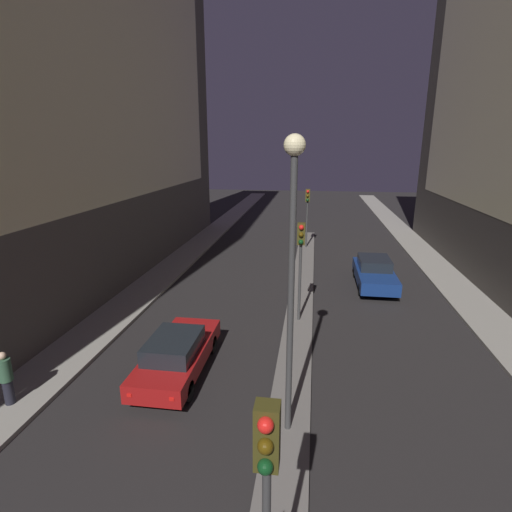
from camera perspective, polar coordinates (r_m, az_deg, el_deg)
median_strip at (r=19.57m, az=6.37°, el=-6.52°), size 1.19×31.42×0.15m
traffic_light_near at (r=5.87m, az=1.50°, el=-29.46°), size 0.32×0.42×4.23m
traffic_light_mid at (r=16.44m, az=6.41°, el=0.89°), size 0.32×0.42×4.23m
traffic_light_far at (r=29.00m, az=7.35°, el=7.27°), size 0.32×0.42×4.23m
street_lamp at (r=9.32m, az=5.19°, el=1.50°), size 0.49×0.49×7.51m
car_left_lane at (r=13.86m, az=-11.19°, el=-13.51°), size 1.77×4.72×1.46m
car_right_lane at (r=22.45m, az=16.56°, el=-2.28°), size 1.90×4.78×1.52m
pedestrian_on_left_sidewalk at (r=13.91m, az=-32.13°, el=-14.42°), size 0.37×0.37×1.65m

